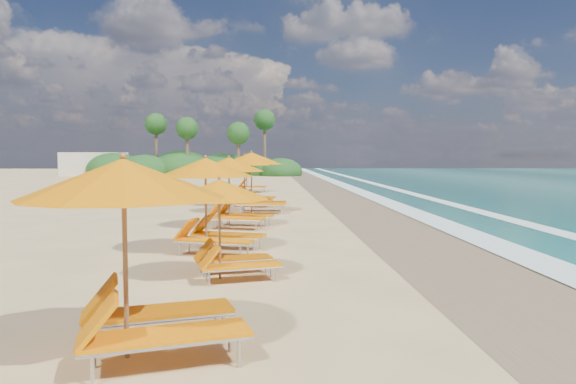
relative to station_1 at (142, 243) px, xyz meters
The scene contains 13 objects.
ground 11.82m from the station_1, 79.05° to the left, with size 160.00×160.00×0.00m, color tan.
wet_sand 13.17m from the station_1, 61.60° to the left, with size 4.00×160.00×0.01m, color #846E4F.
surf_foam 14.64m from the station_1, 52.23° to the left, with size 4.00×160.00×0.01m.
station_1 is the anchor object (origin of this frame).
station_2 4.13m from the station_1, 79.84° to the left, with size 2.52×2.44×2.03m.
station_3 6.94m from the station_1, 88.80° to the left, with size 3.12×3.05×2.46m.
station_4 11.48m from the station_1, 87.97° to the left, with size 3.10×3.03×2.45m.
station_5 16.17m from the station_1, 86.26° to the left, with size 2.94×2.73×2.65m.
station_6 19.02m from the station_1, 88.10° to the left, with size 3.00×2.85×2.54m.
station_7 23.37m from the station_1, 91.05° to the left, with size 2.70×2.54×2.35m.
station_8 28.51m from the station_1, 89.31° to the left, with size 2.67×2.52×2.31m.
treeline 57.56m from the station_1, 97.69° to the left, with size 25.80×8.80×9.74m.
beach_building 62.72m from the station_1, 108.37° to the left, with size 7.00×5.00×2.80m, color beige.
Camera 1 is at (-0.71, -17.88, 2.45)m, focal length 32.82 mm.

